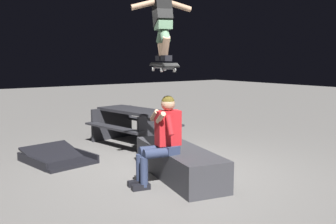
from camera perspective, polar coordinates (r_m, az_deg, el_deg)
The scene contains 7 objects.
ground_plane at distance 6.21m, azimuth 1.01°, elevation -9.04°, with size 40.00×40.00×0.00m, color slate.
ledge_box_main at distance 5.95m, azimuth 1.60°, elevation -7.50°, with size 2.05×0.66×0.46m, color #38383D.
person_sitting_on_ledge at distance 5.47m, azimuth -1.01°, elevation -3.65°, with size 0.59×0.79×1.29m.
skateboard at distance 5.52m, azimuth -0.70°, elevation 6.81°, with size 1.02×0.58×0.13m.
skater_airborne at distance 5.61m, azimuth -0.85°, elevation 13.86°, with size 0.63×0.85×1.12m.
kicker_ramp at distance 7.11m, azimuth -16.04°, elevation -6.72°, with size 1.30×1.10×0.32m.
picnic_table_back at distance 8.22m, azimuth -5.07°, elevation -1.31°, with size 1.88×1.58×0.75m.
Camera 1 is at (-4.71, 3.63, 1.81)m, focal length 41.05 mm.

